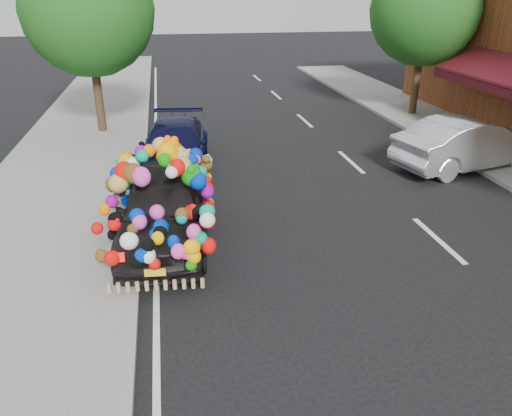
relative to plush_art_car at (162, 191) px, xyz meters
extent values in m
plane|color=black|center=(1.80, -1.03, -1.05)|extent=(100.00, 100.00, 0.00)
cube|color=gray|center=(-2.50, -1.03, -0.99)|extent=(4.00, 60.00, 0.12)
cube|color=gray|center=(-0.55, -1.03, -0.98)|extent=(0.15, 60.00, 0.13)
cube|color=#480D15|center=(10.50, 4.97, 1.30)|extent=(1.62, 5.20, 0.75)
cube|color=#480D15|center=(9.75, 4.97, 0.90)|extent=(0.06, 5.20, 0.35)
cylinder|color=#332114|center=(-2.00, 8.47, 0.32)|extent=(0.28, 0.28, 2.73)
sphere|color=#1F5416|center=(-2.00, 8.47, 2.98)|extent=(4.20, 4.20, 4.20)
cylinder|color=#332114|center=(9.80, 8.97, 0.27)|extent=(0.28, 0.28, 2.64)
sphere|color=#1F5416|center=(9.80, 8.97, 2.85)|extent=(4.00, 4.00, 4.00)
imported|color=black|center=(0.00, 0.00, -0.34)|extent=(2.00, 4.24, 1.40)
cube|color=red|center=(-0.74, -2.02, -0.27)|extent=(0.22, 0.08, 0.14)
cube|color=red|center=(0.38, -2.12, -0.27)|extent=(0.22, 0.08, 0.14)
cube|color=yellow|center=(-0.18, -2.08, -0.57)|extent=(0.34, 0.07, 0.12)
imported|color=black|center=(0.35, 4.32, -0.41)|extent=(2.27, 4.57, 1.28)
imported|color=#B7BABE|center=(8.37, 2.90, -0.33)|extent=(4.58, 2.52, 1.43)
camera|label=1|loc=(0.16, -9.14, 3.62)|focal=35.00mm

